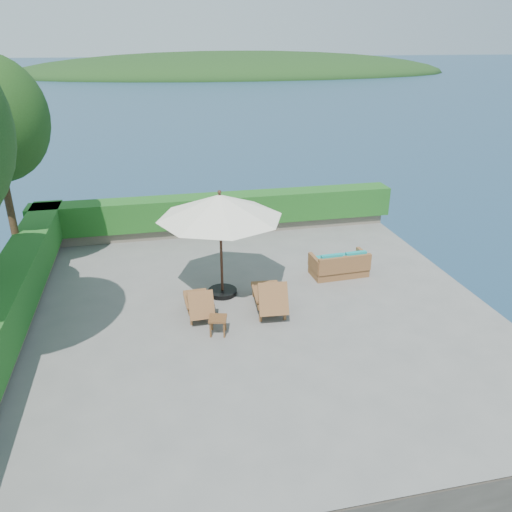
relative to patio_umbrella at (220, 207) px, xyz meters
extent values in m
plane|color=slate|center=(0.58, -0.97, -2.43)|extent=(12.00, 12.00, 0.00)
cube|color=#4D463D|center=(0.58, -0.97, -3.98)|extent=(12.00, 12.00, 3.00)
plane|color=#18304A|center=(0.58, -0.97, -5.43)|extent=(600.00, 600.00, 0.00)
ellipsoid|color=black|center=(25.58, 139.03, -5.43)|extent=(126.00, 57.60, 12.60)
cube|color=slate|center=(0.58, 4.63, -2.25)|extent=(12.00, 0.60, 0.36)
cube|color=slate|center=(-5.02, -0.97, -2.25)|extent=(0.60, 12.00, 0.36)
cube|color=#164914|center=(0.58, 4.63, -1.58)|extent=(12.40, 0.90, 1.00)
cube|color=#164914|center=(-5.02, -0.97, -1.58)|extent=(0.90, 12.40, 1.00)
cylinder|color=#49331C|center=(-5.42, 2.23, -0.09)|extent=(0.20, 0.20, 4.68)
cylinder|color=black|center=(0.00, 0.00, -2.37)|extent=(0.79, 0.79, 0.12)
cylinder|color=#392014|center=(0.00, 0.00, -1.04)|extent=(0.07, 0.07, 2.77)
cone|color=silver|center=(0.00, 0.00, 0.03)|extent=(3.27, 3.27, 0.61)
sphere|color=#392014|center=(0.00, 0.00, 0.40)|extent=(0.10, 0.10, 0.10)
cube|color=brown|center=(-0.96, -1.41, -2.31)|extent=(0.06, 0.06, 0.24)
cube|color=brown|center=(-0.46, -1.39, -2.31)|extent=(0.06, 0.06, 0.24)
cube|color=brown|center=(-1.00, -0.32, -2.31)|extent=(0.06, 0.06, 0.24)
cube|color=brown|center=(-0.49, -0.30, -2.31)|extent=(0.06, 0.06, 0.24)
cube|color=brown|center=(-0.73, -0.76, -2.16)|extent=(0.64, 1.20, 0.08)
cube|color=brown|center=(-0.71, -1.44, -1.90)|extent=(0.61, 0.40, 0.63)
cube|color=brown|center=(-1.03, -0.96, -2.02)|extent=(0.08, 0.77, 0.05)
cube|color=brown|center=(-0.42, -0.93, -2.02)|extent=(0.08, 0.77, 0.05)
cube|color=brown|center=(0.69, -1.59, -2.29)|extent=(0.07, 0.07, 0.28)
cube|color=brown|center=(1.28, -1.64, -2.29)|extent=(0.07, 0.07, 0.28)
cube|color=brown|center=(0.79, -0.32, -2.29)|extent=(0.07, 0.07, 0.28)
cube|color=brown|center=(1.38, -0.37, -2.29)|extent=(0.07, 0.07, 0.28)
cube|color=brown|center=(1.04, -0.87, -2.11)|extent=(0.81, 1.44, 0.10)
cube|color=brown|center=(0.98, -1.67, -1.81)|extent=(0.74, 0.51, 0.75)
cube|color=brown|center=(0.67, -1.06, -1.95)|extent=(0.14, 0.91, 0.05)
cube|color=brown|center=(1.39, -1.11, -1.95)|extent=(0.14, 0.91, 0.05)
cube|color=brown|center=(-0.58, -2.04, -2.24)|extent=(0.05, 0.05, 0.38)
cube|color=brown|center=(-0.28, -2.12, -2.24)|extent=(0.05, 0.05, 0.38)
cube|color=brown|center=(-0.51, -1.74, -2.24)|extent=(0.05, 0.05, 0.38)
cube|color=brown|center=(-0.20, -1.81, -2.24)|extent=(0.05, 0.05, 0.38)
cube|color=brown|center=(-0.39, -1.93, -2.02)|extent=(0.48, 0.48, 0.04)
cube|color=brown|center=(3.46, 0.48, -2.25)|extent=(1.62, 0.87, 0.35)
cube|color=brown|center=(3.48, 0.11, -1.94)|extent=(1.58, 0.21, 0.48)
cube|color=brown|center=(2.71, 0.44, -1.99)|extent=(0.15, 0.79, 0.39)
cube|color=brown|center=(4.22, 0.52, -1.99)|extent=(0.15, 0.79, 0.39)
cube|color=teal|center=(3.09, 0.50, -2.00)|extent=(0.72, 0.67, 0.16)
cube|color=teal|center=(3.83, 0.54, -2.00)|extent=(0.72, 0.67, 0.16)
cube|color=teal|center=(3.11, 0.18, -1.80)|extent=(0.62, 0.16, 0.32)
cube|color=teal|center=(3.85, 0.22, -1.80)|extent=(0.62, 0.16, 0.32)
camera|label=1|loc=(-1.62, -11.76, 3.84)|focal=35.00mm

